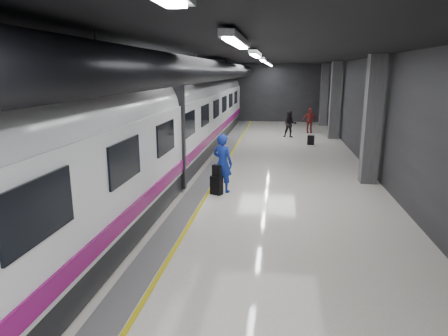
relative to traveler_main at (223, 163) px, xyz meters
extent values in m
plane|color=white|center=(0.50, -0.15, -0.97)|extent=(40.00, 40.00, 0.00)
cube|color=black|center=(0.50, -0.15, 3.53)|extent=(10.00, 40.00, 0.02)
cube|color=#28282B|center=(0.50, 19.85, 1.28)|extent=(10.00, 0.02, 4.50)
cube|color=#28282B|center=(-4.50, -0.15, 1.28)|extent=(0.02, 40.00, 4.50)
cube|color=#28282B|center=(5.50, -0.15, 1.28)|extent=(0.02, 40.00, 4.50)
cube|color=slate|center=(-0.85, -0.15, -0.97)|extent=(0.65, 39.80, 0.01)
cube|color=yellow|center=(-0.45, -0.15, -0.97)|extent=(0.10, 39.80, 0.01)
cylinder|color=black|center=(-0.80, -0.15, 2.98)|extent=(0.80, 38.00, 0.80)
cube|color=silver|center=(1.10, -6.15, 3.43)|extent=(0.22, 2.60, 0.10)
cube|color=silver|center=(1.10, -1.15, 3.43)|extent=(0.22, 2.60, 0.10)
cube|color=silver|center=(1.10, 3.85, 3.43)|extent=(0.22, 2.60, 0.10)
cube|color=silver|center=(1.10, 8.85, 3.43)|extent=(0.22, 2.60, 0.10)
cube|color=silver|center=(1.10, 13.85, 3.43)|extent=(0.22, 2.60, 0.10)
cube|color=silver|center=(1.10, 17.85, 3.43)|extent=(0.22, 2.60, 0.10)
cube|color=#515154|center=(5.05, 1.85, 1.28)|extent=(0.55, 0.55, 4.50)
cube|color=#515154|center=(5.05, 11.85, 1.28)|extent=(0.55, 0.55, 4.50)
cube|color=#515154|center=(5.05, 17.85, 1.28)|extent=(0.55, 0.55, 4.50)
cube|color=black|center=(-2.75, -0.15, -0.62)|extent=(2.80, 38.00, 0.60)
cube|color=white|center=(-2.75, -0.15, 0.78)|extent=(2.90, 38.00, 2.20)
cylinder|color=white|center=(-2.75, -0.15, 1.73)|extent=(2.80, 38.00, 2.80)
cube|color=#810B60|center=(-1.28, -0.15, -0.02)|extent=(0.04, 38.00, 0.35)
cube|color=black|center=(-2.75, -0.15, 1.03)|extent=(3.05, 0.25, 3.80)
cube|color=black|center=(-1.28, -8.15, 1.18)|extent=(0.05, 1.60, 0.85)
cube|color=black|center=(-1.28, -5.15, 1.18)|extent=(0.05, 1.60, 0.85)
cube|color=black|center=(-1.28, -2.15, 1.18)|extent=(0.05, 1.60, 0.85)
cube|color=black|center=(-1.28, 0.85, 1.18)|extent=(0.05, 1.60, 0.85)
cube|color=black|center=(-1.28, 3.85, 1.18)|extent=(0.05, 1.60, 0.85)
cube|color=black|center=(-1.28, 6.85, 1.18)|extent=(0.05, 1.60, 0.85)
cube|color=black|center=(-1.28, 9.85, 1.18)|extent=(0.05, 1.60, 0.85)
cube|color=black|center=(-1.28, 12.85, 1.18)|extent=(0.05, 1.60, 0.85)
cube|color=black|center=(-1.28, 15.85, 1.18)|extent=(0.05, 1.60, 0.85)
imported|color=#1821B8|center=(0.00, 0.00, 0.00)|extent=(0.84, 0.72, 1.95)
cube|color=black|center=(-0.15, -0.35, -0.67)|extent=(0.44, 0.37, 0.61)
cube|color=black|center=(-0.14, -0.35, -0.17)|extent=(0.32, 0.25, 0.37)
imported|color=black|center=(2.47, 11.81, -0.16)|extent=(0.81, 0.65, 1.63)
imported|color=maroon|center=(3.79, 13.95, -0.16)|extent=(0.99, 0.51, 1.62)
cube|color=black|center=(3.58, 9.41, -0.72)|extent=(0.40, 0.31, 0.51)
camera|label=1|loc=(1.80, -12.72, 2.94)|focal=32.00mm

